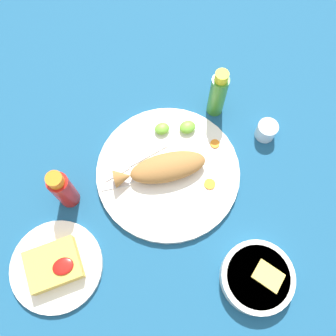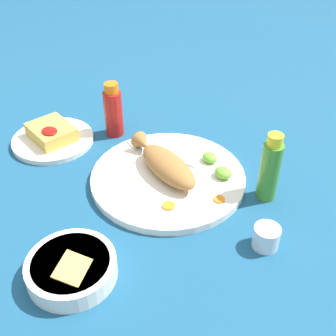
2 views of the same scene
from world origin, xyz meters
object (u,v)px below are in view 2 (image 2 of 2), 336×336
Objects in this scene: hot_sauce_bottle_red at (113,111)px; salt_cup at (266,238)px; fork_near at (145,156)px; hot_sauce_bottle_green at (270,169)px; fried_fish at (165,164)px; side_plate_fries at (53,140)px; guacamole_bowl at (72,268)px; fork_far at (162,151)px; main_plate at (168,178)px.

salt_cup is (0.54, -0.01, -0.05)m from hot_sauce_bottle_red.
hot_sauce_bottle_green is at bearing -147.11° from fork_near.
fried_fish is 1.43× the size of hot_sauce_bottle_green.
hot_sauce_bottle_green is 0.58m from side_plate_fries.
salt_cup is at bearing 9.36° from fried_fish.
hot_sauce_bottle_red reaches higher than fork_near.
guacamole_bowl is (0.35, -0.34, -0.05)m from hot_sauce_bottle_red.
hot_sauce_bottle_red is at bearing 64.35° from side_plate_fries.
side_plate_fries is at bearing -115.65° from hot_sauce_bottle_red.
fork_far is 0.18m from hot_sauce_bottle_red.
fried_fish is 0.34m from guacamole_bowl.
fork_near is 3.46× the size of salt_cup.
fork_near is 0.31m from hot_sauce_bottle_green.
salt_cup is at bearing 60.88° from guacamole_bowl.
fried_fish is at bearing 109.22° from guacamole_bowl.
main_plate is 2.41× the size of hot_sauce_bottle_red.
side_plate_fries is at bearing -150.55° from fried_fish.
guacamole_bowl is (-0.18, -0.33, 0.00)m from salt_cup.
hot_sauce_bottle_red is 0.91× the size of guacamole_bowl.
fork_far is 0.29m from hot_sauce_bottle_green.
main_plate is 0.04m from fried_fish.
salt_cup is 0.25× the size of side_plate_fries.
hot_sauce_bottle_red is at bearing 174.65° from main_plate.
hot_sauce_bottle_red is 0.49m from guacamole_bowl.
fork_near is 1.21× the size of hot_sauce_bottle_red.
fork_far is at bearing 148.98° from main_plate.
salt_cup is at bearing 13.08° from side_plate_fries.
fried_fish is 4.44× the size of salt_cup.
fork_far reaches higher than side_plate_fries.
guacamole_bowl is at bearing -101.11° from hot_sauce_bottle_green.
fork_far is 0.85× the size of side_plate_fries.
hot_sauce_bottle_green is at bearing 128.89° from salt_cup.
fork_near is 0.85× the size of side_plate_fries.
fork_far is at bearing -162.97° from hot_sauce_bottle_green.
fork_near is at bearing -178.62° from salt_cup.
fork_near is at bearing 120.99° from guacamole_bowl.
fried_fish is 1.56× the size of hot_sauce_bottle_red.
salt_cup reaches higher than main_plate.
hot_sauce_bottle_green is 1.00× the size of guacamole_bowl.
hot_sauce_bottle_red is 0.18m from side_plate_fries.
hot_sauce_bottle_red reaches higher than side_plate_fries.
fried_fish reaches higher than fork_near.
hot_sauce_bottle_green reaches higher than hot_sauce_bottle_red.
hot_sauce_bottle_red reaches higher than fork_far.
salt_cup is 0.38m from guacamole_bowl.
guacamole_bowl is (0.19, -0.32, 0.00)m from fork_near.
fork_near is 0.05m from fork_far.
salt_cup is 0.63m from side_plate_fries.
fried_fish reaches higher than guacamole_bowl.
hot_sauce_bottle_green is (0.19, 0.13, 0.07)m from main_plate.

